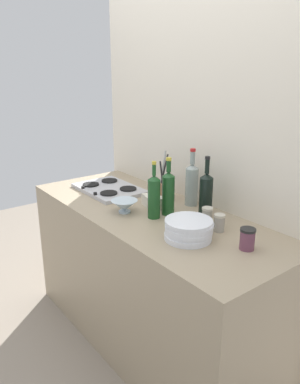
{
  "coord_description": "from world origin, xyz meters",
  "views": [
    {
      "loc": [
        1.67,
        -1.28,
        1.72
      ],
      "look_at": [
        0.0,
        0.0,
        1.02
      ],
      "focal_mm": 35.59,
      "sensor_mm": 36.0,
      "label": 1
    }
  ],
  "objects_px": {
    "stovetop_hob": "(109,189)",
    "wine_bottle_mid_left": "(192,183)",
    "wine_bottle_rightmost": "(168,192)",
    "condiment_jar_spare": "(219,223)",
    "wine_bottle_mid_right": "(206,194)",
    "condiment_jar_front": "(247,239)",
    "wine_bottle_leftmost": "(154,196)",
    "utensil_crock": "(164,188)",
    "condiment_jar_rear": "(207,217)",
    "butter_dish": "(153,201)",
    "mixing_bowl": "(124,206)",
    "plate_stack": "(189,229)"
  },
  "relations": [
    {
      "from": "condiment_jar_front",
      "to": "wine_bottle_mid_left",
      "type": "bearing_deg",
      "value": 160.91
    },
    {
      "from": "mixing_bowl",
      "to": "condiment_jar_spare",
      "type": "distance_m",
      "value": 0.58
    },
    {
      "from": "utensil_crock",
      "to": "wine_bottle_mid_left",
      "type": "bearing_deg",
      "value": 16.38
    },
    {
      "from": "wine_bottle_mid_left",
      "to": "condiment_jar_front",
      "type": "relative_size",
      "value": 3.39
    },
    {
      "from": "condiment_jar_front",
      "to": "wine_bottle_leftmost",
      "type": "bearing_deg",
      "value": -169.6
    },
    {
      "from": "condiment_jar_spare",
      "to": "wine_bottle_rightmost",
      "type": "bearing_deg",
      "value": -170.64
    },
    {
      "from": "condiment_jar_front",
      "to": "condiment_jar_rear",
      "type": "xyz_separation_m",
      "value": [
        -0.31,
        0.05,
        -0.0
      ]
    },
    {
      "from": "wine_bottle_mid_left",
      "to": "utensil_crock",
      "type": "relative_size",
      "value": 1.12
    },
    {
      "from": "wine_bottle_rightmost",
      "to": "wine_bottle_leftmost",
      "type": "bearing_deg",
      "value": -94.62
    },
    {
      "from": "wine_bottle_mid_left",
      "to": "wine_bottle_rightmost",
      "type": "relative_size",
      "value": 1.05
    },
    {
      "from": "wine_bottle_leftmost",
      "to": "wine_bottle_mid_right",
      "type": "distance_m",
      "value": 0.29
    },
    {
      "from": "stovetop_hob",
      "to": "butter_dish",
      "type": "height_order",
      "value": "butter_dish"
    },
    {
      "from": "butter_dish",
      "to": "condiment_jar_front",
      "type": "height_order",
      "value": "condiment_jar_front"
    },
    {
      "from": "mixing_bowl",
      "to": "condiment_jar_spare",
      "type": "relative_size",
      "value": 1.7
    },
    {
      "from": "utensil_crock",
      "to": "wine_bottle_mid_right",
      "type": "bearing_deg",
      "value": -1.92
    },
    {
      "from": "utensil_crock",
      "to": "condiment_jar_spare",
      "type": "xyz_separation_m",
      "value": [
        0.58,
        -0.1,
        -0.02
      ]
    },
    {
      "from": "plate_stack",
      "to": "utensil_crock",
      "type": "height_order",
      "value": "utensil_crock"
    },
    {
      "from": "stovetop_hob",
      "to": "condiment_jar_spare",
      "type": "height_order",
      "value": "condiment_jar_spare"
    },
    {
      "from": "butter_dish",
      "to": "condiment_jar_spare",
      "type": "distance_m",
      "value": 0.5
    },
    {
      "from": "wine_bottle_leftmost",
      "to": "mixing_bowl",
      "type": "bearing_deg",
      "value": -152.56
    },
    {
      "from": "stovetop_hob",
      "to": "wine_bottle_rightmost",
      "type": "distance_m",
      "value": 0.6
    },
    {
      "from": "wine_bottle_rightmost",
      "to": "condiment_jar_spare",
      "type": "xyz_separation_m",
      "value": [
        0.34,
        0.06,
        -0.09
      ]
    },
    {
      "from": "butter_dish",
      "to": "condiment_jar_rear",
      "type": "relative_size",
      "value": 1.39
    },
    {
      "from": "condiment_jar_spare",
      "to": "condiment_jar_rear",
      "type": "bearing_deg",
      "value": 179.08
    },
    {
      "from": "stovetop_hob",
      "to": "condiment_jar_rear",
      "type": "bearing_deg",
      "value": 6.75
    },
    {
      "from": "wine_bottle_mid_left",
      "to": "mixing_bowl",
      "type": "relative_size",
      "value": 2.25
    },
    {
      "from": "stovetop_hob",
      "to": "wine_bottle_mid_left",
      "type": "bearing_deg",
      "value": 25.09
    },
    {
      "from": "wine_bottle_mid_left",
      "to": "condiment_jar_front",
      "type": "bearing_deg",
      "value": -19.09
    },
    {
      "from": "condiment_jar_front",
      "to": "condiment_jar_spare",
      "type": "height_order",
      "value": "condiment_jar_front"
    },
    {
      "from": "wine_bottle_leftmost",
      "to": "utensil_crock",
      "type": "xyz_separation_m",
      "value": [
        -0.23,
        0.26,
        -0.06
      ]
    },
    {
      "from": "mixing_bowl",
      "to": "condiment_jar_rear",
      "type": "bearing_deg",
      "value": 29.35
    },
    {
      "from": "plate_stack",
      "to": "wine_bottle_rightmost",
      "type": "distance_m",
      "value": 0.36
    },
    {
      "from": "plate_stack",
      "to": "butter_dish",
      "type": "distance_m",
      "value": 0.49
    },
    {
      "from": "condiment_jar_spare",
      "to": "condiment_jar_front",
      "type": "bearing_deg",
      "value": -12.46
    },
    {
      "from": "stovetop_hob",
      "to": "wine_bottle_rightmost",
      "type": "height_order",
      "value": "wine_bottle_rightmost"
    },
    {
      "from": "wine_bottle_mid_right",
      "to": "condiment_jar_spare",
      "type": "height_order",
      "value": "wine_bottle_mid_right"
    },
    {
      "from": "utensil_crock",
      "to": "condiment_jar_front",
      "type": "bearing_deg",
      "value": -10.6
    },
    {
      "from": "condiment_jar_rear",
      "to": "butter_dish",
      "type": "bearing_deg",
      "value": -172.73
    },
    {
      "from": "plate_stack",
      "to": "butter_dish",
      "type": "xyz_separation_m",
      "value": [
        -0.47,
        0.14,
        -0.02
      ]
    },
    {
      "from": "condiment_jar_rear",
      "to": "condiment_jar_spare",
      "type": "height_order",
      "value": "condiment_jar_rear"
    },
    {
      "from": "plate_stack",
      "to": "mixing_bowl",
      "type": "bearing_deg",
      "value": -174.2
    },
    {
      "from": "wine_bottle_mid_left",
      "to": "condiment_jar_front",
      "type": "xyz_separation_m",
      "value": [
        0.6,
        -0.21,
        -0.09
      ]
    },
    {
      "from": "condiment_jar_rear",
      "to": "wine_bottle_mid_left",
      "type": "bearing_deg",
      "value": 151.52
    },
    {
      "from": "wine_bottle_mid_right",
      "to": "wine_bottle_rightmost",
      "type": "bearing_deg",
      "value": -137.23
    },
    {
      "from": "butter_dish",
      "to": "condiment_jar_front",
      "type": "relative_size",
      "value": 1.38
    },
    {
      "from": "wine_bottle_mid_left",
      "to": "utensil_crock",
      "type": "height_order",
      "value": "wine_bottle_mid_left"
    },
    {
      "from": "stovetop_hob",
      "to": "butter_dish",
      "type": "bearing_deg",
      "value": 6.25
    },
    {
      "from": "condiment_jar_spare",
      "to": "wine_bottle_mid_right",
      "type": "bearing_deg",
      "value": 155.08
    },
    {
      "from": "condiment_jar_rear",
      "to": "wine_bottle_mid_right",
      "type": "bearing_deg",
      "value": 139.15
    },
    {
      "from": "plate_stack",
      "to": "condiment_jar_front",
      "type": "bearing_deg",
      "value": 30.04
    }
  ]
}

